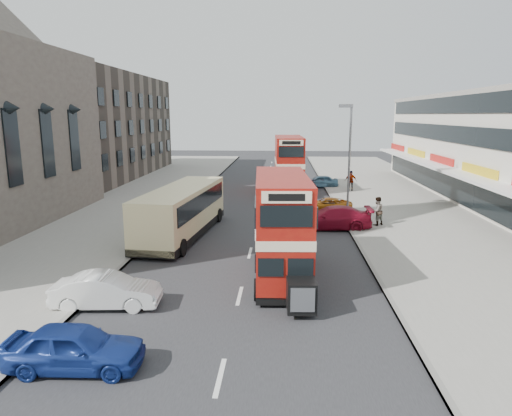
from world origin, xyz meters
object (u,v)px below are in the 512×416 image
at_px(bus_main, 282,227).
at_px(car_left_front, 106,291).
at_px(coach, 182,210).
at_px(car_right_c, 320,181).
at_px(car_left_near, 75,347).
at_px(cyclist, 312,195).
at_px(car_right_a, 332,218).
at_px(car_right_b, 327,205).
at_px(pedestrian_far, 351,181).
at_px(pedestrian_near, 377,211).
at_px(street_lamp, 349,151).
at_px(bus_second, 289,163).

distance_m(bus_main, car_left_front, 7.90).
relative_size(coach, car_right_c, 2.89).
height_order(car_left_near, cyclist, cyclist).
height_order(car_right_a, car_right_b, car_right_a).
bearing_deg(bus_main, pedestrian_far, -108.24).
bearing_deg(bus_main, coach, -52.02).
relative_size(pedestrian_near, cyclist, 0.96).
bearing_deg(street_lamp, pedestrian_far, 80.25).
bearing_deg(car_right_a, coach, -76.92).
height_order(bus_main, car_left_front, bus_main).
height_order(coach, car_left_near, coach).
distance_m(coach, cyclist, 14.47).
relative_size(car_left_near, car_left_front, 0.98).
xyz_separation_m(street_lamp, pedestrian_near, (1.51, -3.70, -3.67)).
bearing_deg(cyclist, coach, -119.35).
distance_m(coach, car_right_b, 12.29).
bearing_deg(bus_main, cyclist, -100.89).
relative_size(car_left_front, pedestrian_near, 2.13).
bearing_deg(car_right_b, pedestrian_near, 37.36).
height_order(car_right_a, cyclist, cyclist).
bearing_deg(car_right_b, bus_second, -158.21).
bearing_deg(cyclist, pedestrian_far, 62.21).
relative_size(car_left_near, pedestrian_near, 2.09).
bearing_deg(pedestrian_near, coach, -18.79).
bearing_deg(car_left_front, car_right_c, -23.52).
bearing_deg(cyclist, car_left_front, -105.01).
xyz_separation_m(bus_second, car_left_front, (-7.38, -28.27, -2.03)).
xyz_separation_m(bus_main, bus_second, (0.62, 24.56, 0.30)).
height_order(car_left_near, car_right_a, car_right_a).
relative_size(car_right_b, pedestrian_near, 2.04).
relative_size(car_left_near, cyclist, 2.00).
height_order(coach, cyclist, coach).
height_order(street_lamp, bus_main, street_lamp).
bearing_deg(bus_main, car_right_c, -101.13).
bearing_deg(car_left_near, pedestrian_near, -36.09).
distance_m(bus_second, pedestrian_far, 6.22).
height_order(bus_second, coach, bus_second).
bearing_deg(car_right_b, bus_main, -7.30).
bearing_deg(car_right_a, car_right_c, 177.53).
height_order(street_lamp, car_right_a, street_lamp).
xyz_separation_m(street_lamp, coach, (-10.93, -6.65, -3.13)).
relative_size(bus_main, pedestrian_near, 4.33).
distance_m(car_left_front, car_right_c, 32.32).
relative_size(coach, car_left_front, 2.63).
relative_size(street_lamp, car_right_a, 1.57).
height_order(car_right_c, pedestrian_near, pedestrian_near).
xyz_separation_m(street_lamp, car_left_front, (-11.58, -17.41, -4.11)).
relative_size(car_right_b, cyclist, 1.95).
xyz_separation_m(street_lamp, car_left_near, (-10.83, -21.79, -4.10)).
height_order(bus_second, pedestrian_near, bus_second).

